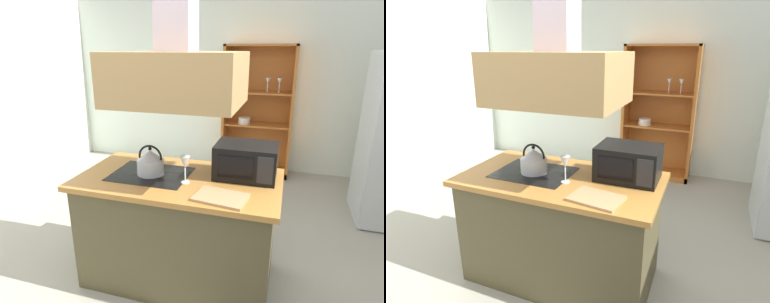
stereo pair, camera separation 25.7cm
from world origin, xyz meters
TOP-DOWN VIEW (x-y plane):
  - ground_plane at (0.00, 0.00)m, footprint 7.80×7.80m
  - wall_back at (0.00, 3.00)m, footprint 6.00×0.12m
  - kitchen_island at (-0.24, 0.16)m, footprint 1.55×0.84m
  - range_hood at (-0.24, 0.16)m, footprint 0.90×0.70m
  - dish_cabinet at (0.08, 2.78)m, footprint 1.00×0.40m
  - kettle at (-0.48, 0.16)m, footprint 0.21×0.21m
  - cutting_board at (0.14, -0.10)m, footprint 0.37×0.29m
  - microwave at (0.24, 0.33)m, footprint 0.46×0.35m
  - wine_glass_on_counter at (-0.16, 0.07)m, footprint 0.08×0.08m

SIDE VIEW (x-z plane):
  - ground_plane at x=0.00m, z-range 0.00..0.00m
  - kitchen_island at x=-0.24m, z-range 0.00..0.91m
  - dish_cabinet at x=0.08m, z-range -0.11..1.79m
  - cutting_board at x=0.14m, z-range 0.90..0.92m
  - kettle at x=-0.48m, z-range 0.88..1.12m
  - microwave at x=0.24m, z-range 0.90..1.16m
  - wine_glass_on_counter at x=-0.16m, z-range 0.95..1.16m
  - wall_back at x=0.00m, z-range 0.00..2.70m
  - range_hood at x=-0.24m, z-range 1.14..2.37m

